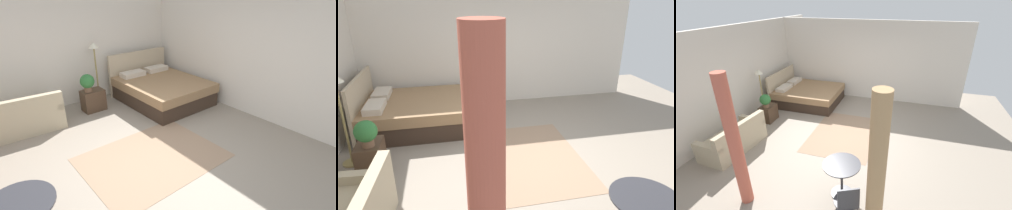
{
  "view_description": "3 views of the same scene",
  "coord_description": "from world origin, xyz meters",
  "views": [
    {
      "loc": [
        -2.14,
        -2.98,
        2.66
      ],
      "look_at": [
        0.62,
        0.3,
        0.76
      ],
      "focal_mm": 28.19,
      "sensor_mm": 36.0,
      "label": 1
    },
    {
      "loc": [
        -3.98,
        1.33,
        2.62
      ],
      "look_at": [
        0.74,
        0.31,
        0.72
      ],
      "focal_mm": 31.03,
      "sensor_mm": 36.0,
      "label": 2
    },
    {
      "loc": [
        -5.18,
        -1.52,
        3.48
      ],
      "look_at": [
        0.04,
        0.05,
        0.93
      ],
      "focal_mm": 24.52,
      "sensor_mm": 36.0,
      "label": 3
    }
  ],
  "objects": [
    {
      "name": "ground_plane",
      "position": [
        0.0,
        0.0,
        -0.01
      ],
      "size": [
        8.81,
        9.58,
        0.02
      ],
      "primitive_type": "cube",
      "color": "gray"
    },
    {
      "name": "potted_plant",
      "position": [
        0.09,
        2.51,
        0.73
      ],
      "size": [
        0.32,
        0.32,
        0.41
      ],
      "color": "brown",
      "rests_on": "nightstand"
    },
    {
      "name": "area_rug",
      "position": [
        0.09,
        0.08,
        0.0
      ],
      "size": [
        2.29,
        1.75,
        0.01
      ],
      "primitive_type": "cube",
      "color": "#93755B",
      "rests_on": "ground"
    },
    {
      "name": "floor_lamp",
      "position": [
        0.53,
        2.92,
        1.1
      ],
      "size": [
        0.3,
        0.3,
        1.5
      ],
      "color": "#99844C",
      "rests_on": "ground"
    },
    {
      "name": "nightstand",
      "position": [
        0.19,
        2.54,
        0.25
      ],
      "size": [
        0.51,
        0.36,
        0.5
      ],
      "color": "#473323",
      "rests_on": "ground"
    },
    {
      "name": "bed",
      "position": [
        1.79,
        1.96,
        0.31
      ],
      "size": [
        1.8,
        2.19,
        1.11
      ],
      "color": "#38281E",
      "rests_on": "ground"
    },
    {
      "name": "wall_right",
      "position": [
        2.9,
        0.0,
        1.41
      ],
      "size": [
        0.12,
        6.58,
        2.83
      ],
      "primitive_type": "cube",
      "color": "silver",
      "rests_on": "ground"
    }
  ]
}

